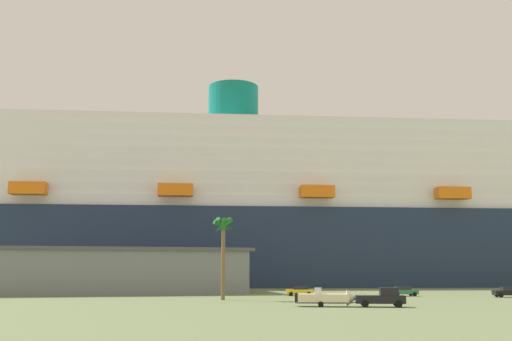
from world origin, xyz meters
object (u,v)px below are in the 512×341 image
(palm_tree, at_px, (223,234))
(parked_car_green_wagon, at_px, (404,291))
(parked_car_black_coupe, at_px, (509,292))
(parked_car_yellow_taxi, at_px, (300,291))
(cruise_ship, at_px, (363,220))
(pickup_truck, at_px, (382,298))
(small_boat_on_trailer, at_px, (329,298))

(palm_tree, distance_m, parked_car_green_wagon, 32.54)
(parked_car_black_coupe, bearing_deg, parked_car_yellow_taxi, 163.81)
(cruise_ship, xyz_separation_m, pickup_truck, (-24.71, -87.55, -16.26))
(parked_car_green_wagon, bearing_deg, parked_car_yellow_taxi, 169.36)
(palm_tree, relative_size, parked_car_black_coupe, 2.48)
(parked_car_yellow_taxi, bearing_deg, cruise_ship, 63.51)
(parked_car_yellow_taxi, bearing_deg, parked_car_green_wagon, -10.64)
(parked_car_green_wagon, distance_m, parked_car_yellow_taxi, 16.83)
(pickup_truck, relative_size, parked_car_green_wagon, 1.36)
(small_boat_on_trailer, xyz_separation_m, parked_car_black_coupe, (33.34, 19.92, -0.13))
(pickup_truck, distance_m, palm_tree, 26.24)
(pickup_truck, xyz_separation_m, palm_tree, (-17.29, 17.93, 8.28))
(parked_car_yellow_taxi, bearing_deg, small_boat_on_trailer, -94.12)
(pickup_truck, bearing_deg, palm_tree, 133.96)
(cruise_ship, distance_m, parked_car_black_coupe, 68.39)
(small_boat_on_trailer, relative_size, palm_tree, 0.69)
(parked_car_black_coupe, distance_m, parked_car_yellow_taxi, 32.54)
(parked_car_black_coupe, bearing_deg, pickup_truck, -142.26)
(cruise_ship, bearing_deg, parked_car_black_coupe, -87.65)
(pickup_truck, xyz_separation_m, parked_car_yellow_taxi, (-3.82, 30.31, -0.21))
(palm_tree, xyz_separation_m, parked_car_green_wagon, (30.01, 9.27, -8.49))
(small_boat_on_trailer, bearing_deg, pickup_truck, -12.51)
(palm_tree, relative_size, parked_car_yellow_taxi, 2.56)
(pickup_truck, height_order, palm_tree, palm_tree)
(cruise_ship, height_order, small_boat_on_trailer, cruise_ship)
(parked_car_green_wagon, bearing_deg, pickup_truck, -115.07)
(cruise_ship, xyz_separation_m, parked_car_yellow_taxi, (-28.53, -57.25, -16.48))
(parked_car_black_coupe, bearing_deg, small_boat_on_trailer, -149.14)
(pickup_truck, bearing_deg, small_boat_on_trailer, 167.49)
(small_boat_on_trailer, distance_m, parked_car_yellow_taxi, 29.07)
(small_boat_on_trailer, xyz_separation_m, parked_car_green_wagon, (18.63, 25.89, -0.13))
(parked_car_green_wagon, bearing_deg, small_boat_on_trailer, -125.74)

